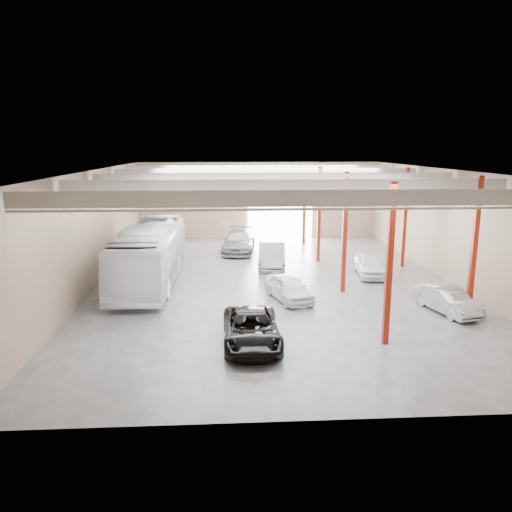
{
  "coord_description": "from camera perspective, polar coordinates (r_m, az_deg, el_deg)",
  "views": [
    {
      "loc": [
        -3.05,
        -29.99,
        8.39
      ],
      "look_at": [
        -1.32,
        -1.92,
        2.2
      ],
      "focal_mm": 35.0,
      "sensor_mm": 36.0,
      "label": 1
    }
  ],
  "objects": [
    {
      "name": "coach_bus",
      "position": [
        31.8,
        -11.98,
        0.24
      ],
      "size": [
        3.24,
        13.2,
        3.67
      ],
      "primitive_type": "imported",
      "rotation": [
        0.0,
        0.0,
        -0.01
      ],
      "color": "white",
      "rests_on": "ground"
    },
    {
      "name": "car_right_far",
      "position": [
        33.85,
        12.97,
        -0.95
      ],
      "size": [
        2.29,
        4.61,
        1.51
      ],
      "primitive_type": "imported",
      "rotation": [
        0.0,
        0.0,
        -0.12
      ],
      "color": "white",
      "rests_on": "ground"
    },
    {
      "name": "depot_shell",
      "position": [
        30.83,
        2.44,
        6.04
      ],
      "size": [
        22.12,
        32.12,
        7.06
      ],
      "color": "#45464A",
      "rests_on": "ground"
    },
    {
      "name": "black_sedan",
      "position": [
        21.62,
        -0.52,
        -8.37
      ],
      "size": [
        2.43,
        5.19,
        1.44
      ],
      "primitive_type": "imported",
      "rotation": [
        0.0,
        0.0,
        0.01
      ],
      "color": "black",
      "rests_on": "ground"
    },
    {
      "name": "car_right_near",
      "position": [
        27.57,
        21.03,
        -4.69
      ],
      "size": [
        2.35,
        4.32,
        1.35
      ],
      "primitive_type": "imported",
      "rotation": [
        0.0,
        0.0,
        0.24
      ],
      "color": "#A7A7AB",
      "rests_on": "ground"
    },
    {
      "name": "car_row_a",
      "position": [
        27.86,
        3.76,
        -3.65
      ],
      "size": [
        2.75,
        4.39,
        1.39
      ],
      "primitive_type": "imported",
      "rotation": [
        0.0,
        0.0,
        0.29
      ],
      "color": "white",
      "rests_on": "ground"
    },
    {
      "name": "car_row_b",
      "position": [
        35.46,
        1.81,
        0.14
      ],
      "size": [
        2.28,
        5.35,
        1.71
      ],
      "primitive_type": "imported",
      "rotation": [
        0.0,
        0.0,
        -0.09
      ],
      "color": "#9FA0A4",
      "rests_on": "ground"
    },
    {
      "name": "car_row_c",
      "position": [
        40.42,
        -1.97,
        1.66
      ],
      "size": [
        3.08,
        6.16,
        1.72
      ],
      "primitive_type": "imported",
      "rotation": [
        0.0,
        0.0,
        -0.12
      ],
      "color": "slate",
      "rests_on": "ground"
    }
  ]
}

